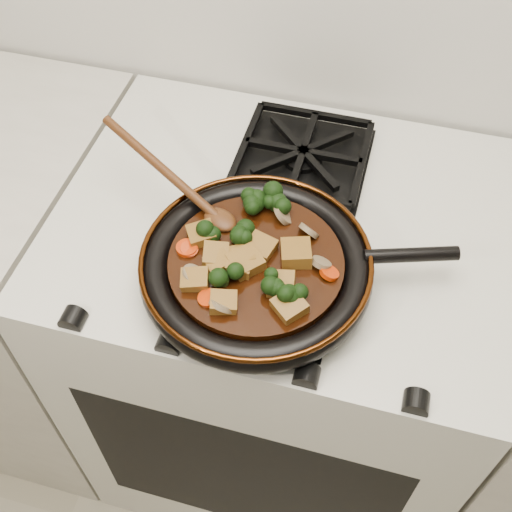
# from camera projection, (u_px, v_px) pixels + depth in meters

# --- Properties ---
(stove) EXTENTS (0.76, 0.60, 0.90)m
(stove) POSITION_uv_depth(u_px,v_px,m) (277.00, 352.00, 1.42)
(stove) COLOR beige
(stove) RESTS_ON ground
(burner_grate_front) EXTENTS (0.23, 0.23, 0.03)m
(burner_grate_front) POSITION_uv_depth(u_px,v_px,m) (262.00, 278.00, 0.97)
(burner_grate_front) COLOR black
(burner_grate_front) RESTS_ON stove
(burner_grate_back) EXTENTS (0.23, 0.23, 0.03)m
(burner_grate_back) POSITION_uv_depth(u_px,v_px,m) (303.00, 155.00, 1.14)
(burner_grate_back) COLOR black
(burner_grate_back) RESTS_ON stove
(skillet) EXTENTS (0.46, 0.35, 0.05)m
(skillet) POSITION_uv_depth(u_px,v_px,m) (257.00, 267.00, 0.95)
(skillet) COLOR black
(skillet) RESTS_ON burner_grate_front
(braising_sauce) EXTENTS (0.26, 0.26, 0.02)m
(braising_sauce) POSITION_uv_depth(u_px,v_px,m) (256.00, 265.00, 0.95)
(braising_sauce) COLOR black
(braising_sauce) RESTS_ON skillet
(tofu_cube_0) EXTENTS (0.05, 0.05, 0.03)m
(tofu_cube_0) POSITION_uv_depth(u_px,v_px,m) (281.00, 285.00, 0.90)
(tofu_cube_0) COLOR brown
(tofu_cube_0) RESTS_ON braising_sauce
(tofu_cube_1) EXTENTS (0.04, 0.04, 0.02)m
(tofu_cube_1) POSITION_uv_depth(u_px,v_px,m) (241.00, 264.00, 0.92)
(tofu_cube_1) COLOR brown
(tofu_cube_1) RESTS_ON braising_sauce
(tofu_cube_2) EXTENTS (0.06, 0.06, 0.03)m
(tofu_cube_2) POSITION_uv_depth(u_px,v_px,m) (290.00, 306.00, 0.88)
(tofu_cube_2) COLOR brown
(tofu_cube_2) RESTS_ON braising_sauce
(tofu_cube_3) EXTENTS (0.06, 0.05, 0.03)m
(tofu_cube_3) POSITION_uv_depth(u_px,v_px,m) (202.00, 235.00, 0.96)
(tofu_cube_3) COLOR brown
(tofu_cube_3) RESTS_ON braising_sauce
(tofu_cube_4) EXTENTS (0.05, 0.05, 0.03)m
(tofu_cube_4) POSITION_uv_depth(u_px,v_px,m) (242.00, 257.00, 0.93)
(tofu_cube_4) COLOR brown
(tofu_cube_4) RESTS_ON braising_sauce
(tofu_cube_5) EXTENTS (0.05, 0.04, 0.03)m
(tofu_cube_5) POSITION_uv_depth(u_px,v_px,m) (195.00, 280.00, 0.91)
(tofu_cube_5) COLOR brown
(tofu_cube_5) RESTS_ON braising_sauce
(tofu_cube_6) EXTENTS (0.05, 0.05, 0.02)m
(tofu_cube_6) POSITION_uv_depth(u_px,v_px,m) (218.00, 263.00, 0.93)
(tofu_cube_6) COLOR brown
(tofu_cube_6) RESTS_ON braising_sauce
(tofu_cube_7) EXTENTS (0.05, 0.05, 0.03)m
(tofu_cube_7) POSITION_uv_depth(u_px,v_px,m) (216.00, 256.00, 0.93)
(tofu_cube_7) COLOR brown
(tofu_cube_7) RESTS_ON braising_sauce
(tofu_cube_8) EXTENTS (0.05, 0.05, 0.03)m
(tofu_cube_8) POSITION_uv_depth(u_px,v_px,m) (261.00, 247.00, 0.94)
(tofu_cube_8) COLOR brown
(tofu_cube_8) RESTS_ON braising_sauce
(tofu_cube_9) EXTENTS (0.06, 0.06, 0.03)m
(tofu_cube_9) POSITION_uv_depth(u_px,v_px,m) (246.00, 263.00, 0.92)
(tofu_cube_9) COLOR brown
(tofu_cube_9) RESTS_ON braising_sauce
(tofu_cube_10) EXTENTS (0.06, 0.06, 0.03)m
(tofu_cube_10) POSITION_uv_depth(u_px,v_px,m) (296.00, 253.00, 0.93)
(tofu_cube_10) COLOR brown
(tofu_cube_10) RESTS_ON braising_sauce
(tofu_cube_11) EXTENTS (0.05, 0.04, 0.03)m
(tofu_cube_11) POSITION_uv_depth(u_px,v_px,m) (223.00, 303.00, 0.88)
(tofu_cube_11) COLOR brown
(tofu_cube_11) RESTS_ON braising_sauce
(broccoli_floret_0) EXTENTS (0.09, 0.08, 0.06)m
(broccoli_floret_0) POSITION_uv_depth(u_px,v_px,m) (224.00, 281.00, 0.91)
(broccoli_floret_0) COLOR black
(broccoli_floret_0) RESTS_ON braising_sauce
(broccoli_floret_1) EXTENTS (0.08, 0.08, 0.06)m
(broccoli_floret_1) POSITION_uv_depth(u_px,v_px,m) (255.00, 207.00, 0.99)
(broccoli_floret_1) COLOR black
(broccoli_floret_1) RESTS_ON braising_sauce
(broccoli_floret_2) EXTENTS (0.08, 0.09, 0.07)m
(broccoli_floret_2) POSITION_uv_depth(u_px,v_px,m) (239.00, 234.00, 0.95)
(broccoli_floret_2) COLOR black
(broccoli_floret_2) RESTS_ON braising_sauce
(broccoli_floret_3) EXTENTS (0.07, 0.07, 0.07)m
(broccoli_floret_3) POSITION_uv_depth(u_px,v_px,m) (276.00, 202.00, 0.99)
(broccoli_floret_3) COLOR black
(broccoli_floret_3) RESTS_ON braising_sauce
(broccoli_floret_4) EXTENTS (0.07, 0.08, 0.06)m
(broccoli_floret_4) POSITION_uv_depth(u_px,v_px,m) (291.00, 300.00, 0.88)
(broccoli_floret_4) COLOR black
(broccoli_floret_4) RESTS_ON braising_sauce
(broccoli_floret_5) EXTENTS (0.09, 0.08, 0.07)m
(broccoli_floret_5) POSITION_uv_depth(u_px,v_px,m) (211.00, 240.00, 0.95)
(broccoli_floret_5) COLOR black
(broccoli_floret_5) RESTS_ON braising_sauce
(broccoli_floret_6) EXTENTS (0.08, 0.09, 0.08)m
(broccoli_floret_6) POSITION_uv_depth(u_px,v_px,m) (274.00, 286.00, 0.89)
(broccoli_floret_6) COLOR black
(broccoli_floret_6) RESTS_ON braising_sauce
(carrot_coin_0) EXTENTS (0.03, 0.03, 0.02)m
(carrot_coin_0) POSITION_uv_depth(u_px,v_px,m) (208.00, 298.00, 0.89)
(carrot_coin_0) COLOR #BA2C05
(carrot_coin_0) RESTS_ON braising_sauce
(carrot_coin_1) EXTENTS (0.03, 0.03, 0.02)m
(carrot_coin_1) POSITION_uv_depth(u_px,v_px,m) (329.00, 273.00, 0.92)
(carrot_coin_1) COLOR #BA2C05
(carrot_coin_1) RESTS_ON braising_sauce
(carrot_coin_2) EXTENTS (0.03, 0.03, 0.02)m
(carrot_coin_2) POSITION_uv_depth(u_px,v_px,m) (189.00, 249.00, 0.94)
(carrot_coin_2) COLOR #BA2C05
(carrot_coin_2) RESTS_ON braising_sauce
(carrot_coin_3) EXTENTS (0.03, 0.03, 0.01)m
(carrot_coin_3) POSITION_uv_depth(u_px,v_px,m) (187.00, 248.00, 0.95)
(carrot_coin_3) COLOR #BA2C05
(carrot_coin_3) RESTS_ON braising_sauce
(carrot_coin_4) EXTENTS (0.03, 0.03, 0.02)m
(carrot_coin_4) POSITION_uv_depth(u_px,v_px,m) (244.00, 270.00, 0.92)
(carrot_coin_4) COLOR #BA2C05
(carrot_coin_4) RESTS_ON braising_sauce
(mushroom_slice_0) EXTENTS (0.04, 0.04, 0.02)m
(mushroom_slice_0) POSITION_uv_depth(u_px,v_px,m) (321.00, 263.00, 0.93)
(mushroom_slice_0) COLOR brown
(mushroom_slice_0) RESTS_ON braising_sauce
(mushroom_slice_1) EXTENTS (0.05, 0.05, 0.03)m
(mushroom_slice_1) POSITION_uv_depth(u_px,v_px,m) (194.00, 276.00, 0.91)
(mushroom_slice_1) COLOR brown
(mushroom_slice_1) RESTS_ON braising_sauce
(mushroom_slice_2) EXTENTS (0.05, 0.04, 0.03)m
(mushroom_slice_2) POSITION_uv_depth(u_px,v_px,m) (222.00, 305.00, 0.88)
(mushroom_slice_2) COLOR brown
(mushroom_slice_2) RESTS_ON braising_sauce
(mushroom_slice_3) EXTENTS (0.04, 0.05, 0.03)m
(mushroom_slice_3) POSITION_uv_depth(u_px,v_px,m) (284.00, 214.00, 0.98)
(mushroom_slice_3) COLOR brown
(mushroom_slice_3) RESTS_ON braising_sauce
(mushroom_slice_4) EXTENTS (0.04, 0.04, 0.03)m
(mushroom_slice_4) POSITION_uv_depth(u_px,v_px,m) (309.00, 231.00, 0.96)
(mushroom_slice_4) COLOR brown
(mushroom_slice_4) RESTS_ON braising_sauce
(wooden_spoon) EXTENTS (0.16, 0.09, 0.25)m
(wooden_spoon) POSITION_uv_depth(u_px,v_px,m) (185.00, 189.00, 0.99)
(wooden_spoon) COLOR #46240F
(wooden_spoon) RESTS_ON braising_sauce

